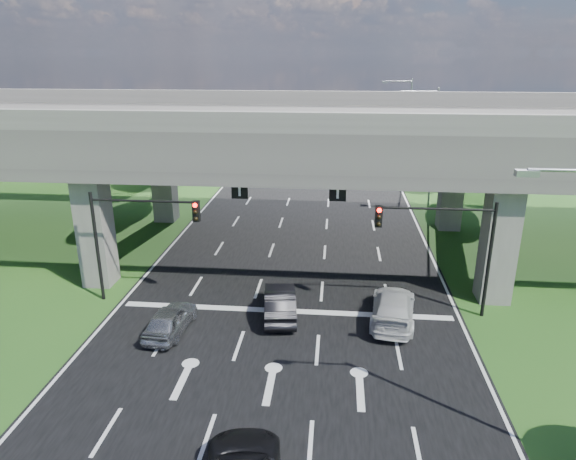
% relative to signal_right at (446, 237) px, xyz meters
% --- Properties ---
extents(ground, '(160.00, 160.00, 0.00)m').
position_rel_signal_right_xyz_m(ground, '(-7.82, -3.94, -4.19)').
color(ground, '#234E19').
rests_on(ground, ground).
extents(road, '(18.00, 120.00, 0.03)m').
position_rel_signal_right_xyz_m(road, '(-7.82, 6.06, -4.17)').
color(road, black).
rests_on(road, ground).
extents(overpass, '(80.00, 15.00, 10.00)m').
position_rel_signal_right_xyz_m(overpass, '(-7.82, 8.06, 3.73)').
color(overpass, '#3C3937').
rests_on(overpass, ground).
extents(warehouse, '(20.00, 10.00, 4.00)m').
position_rel_signal_right_xyz_m(warehouse, '(-33.82, 31.06, -2.19)').
color(warehouse, '#9E9E99').
rests_on(warehouse, ground).
extents(signal_right, '(5.76, 0.54, 6.00)m').
position_rel_signal_right_xyz_m(signal_right, '(0.00, 0.00, 0.00)').
color(signal_right, black).
rests_on(signal_right, ground).
extents(signal_left, '(5.76, 0.54, 6.00)m').
position_rel_signal_right_xyz_m(signal_left, '(-15.65, 0.00, 0.00)').
color(signal_left, black).
rests_on(signal_left, ground).
extents(streetlight_far, '(3.38, 0.25, 10.00)m').
position_rel_signal_right_xyz_m(streetlight_far, '(2.27, 20.06, 1.66)').
color(streetlight_far, gray).
rests_on(streetlight_far, ground).
extents(streetlight_beyond, '(3.38, 0.25, 10.00)m').
position_rel_signal_right_xyz_m(streetlight_beyond, '(2.27, 36.06, 1.66)').
color(streetlight_beyond, gray).
rests_on(streetlight_beyond, ground).
extents(tree_left_near, '(4.50, 4.50, 7.80)m').
position_rel_signal_right_xyz_m(tree_left_near, '(-21.78, 22.06, 0.63)').
color(tree_left_near, black).
rests_on(tree_left_near, ground).
extents(tree_left_mid, '(3.91, 3.90, 6.76)m').
position_rel_signal_right_xyz_m(tree_left_mid, '(-24.78, 30.06, -0.01)').
color(tree_left_mid, black).
rests_on(tree_left_mid, ground).
extents(tree_left_far, '(4.80, 4.80, 8.32)m').
position_rel_signal_right_xyz_m(tree_left_far, '(-20.78, 38.06, 0.95)').
color(tree_left_far, black).
rests_on(tree_left_far, ground).
extents(tree_right_near, '(4.20, 4.20, 7.28)m').
position_rel_signal_right_xyz_m(tree_right_near, '(5.22, 24.06, 0.31)').
color(tree_right_near, black).
rests_on(tree_right_near, ground).
extents(tree_right_mid, '(3.91, 3.90, 6.76)m').
position_rel_signal_right_xyz_m(tree_right_mid, '(8.22, 32.06, -0.01)').
color(tree_right_mid, black).
rests_on(tree_right_mid, ground).
extents(tree_right_far, '(4.50, 4.50, 7.80)m').
position_rel_signal_right_xyz_m(tree_right_far, '(4.22, 40.06, 0.63)').
color(tree_right_far, black).
rests_on(tree_right_far, ground).
extents(car_silver, '(1.89, 4.01, 1.33)m').
position_rel_signal_right_xyz_m(car_silver, '(-13.06, -3.06, -3.49)').
color(car_silver, '#999BA0').
rests_on(car_silver, road).
extents(car_dark, '(2.08, 4.56, 1.45)m').
position_rel_signal_right_xyz_m(car_dark, '(-8.05, -0.94, -3.43)').
color(car_dark, black).
rests_on(car_dark, road).
extents(car_white, '(2.71, 5.31, 1.48)m').
position_rel_signal_right_xyz_m(car_white, '(-2.42, -0.95, -3.42)').
color(car_white, '#B4B4B4').
rests_on(car_white, road).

